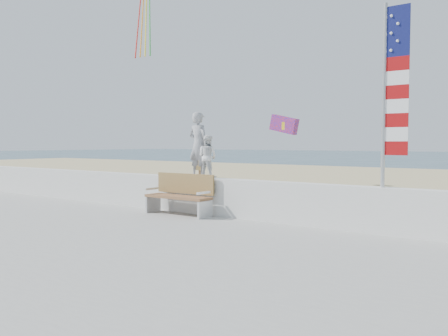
{
  "coord_description": "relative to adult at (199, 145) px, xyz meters",
  "views": [
    {
      "loc": [
        6.81,
        -7.13,
        1.93
      ],
      "look_at": [
        0.2,
        1.8,
        1.35
      ],
      "focal_mm": 38.0,
      "sensor_mm": 36.0,
      "label": 1
    }
  ],
  "objects": [
    {
      "name": "ground",
      "position": [
        0.74,
        -2.0,
        -1.89
      ],
      "size": [
        220.0,
        220.0,
        0.0
      ],
      "primitive_type": "plane",
      "color": "#2B4757",
      "rests_on": "ground"
    },
    {
      "name": "sand",
      "position": [
        0.74,
        7.0,
        -1.85
      ],
      "size": [
        90.0,
        40.0,
        0.08
      ],
      "primitive_type": "cube",
      "color": "tan",
      "rests_on": "ground"
    },
    {
      "name": "seawall",
      "position": [
        0.74,
        0.0,
        -1.26
      ],
      "size": [
        30.0,
        0.35,
        0.9
      ],
      "primitive_type": "cube",
      "color": "silver",
      "rests_on": "boardwalk"
    },
    {
      "name": "adult",
      "position": [
        0.0,
        0.0,
        0.0
      ],
      "size": [
        0.62,
        0.42,
        1.63
      ],
      "primitive_type": "imported",
      "rotation": [
        0.0,
        0.0,
        3.08
      ],
      "color": "#9F9FA5",
      "rests_on": "seawall"
    },
    {
      "name": "child",
      "position": [
        0.28,
        0.0,
        -0.29
      ],
      "size": [
        0.53,
        0.42,
        1.05
      ],
      "primitive_type": "imported",
      "rotation": [
        0.0,
        0.0,
        3.2
      ],
      "color": "white",
      "rests_on": "seawall"
    },
    {
      "name": "bench",
      "position": [
        -0.21,
        -0.45,
        -1.21
      ],
      "size": [
        1.8,
        0.57,
        1.0
      ],
      "color": "#946440",
      "rests_on": "boardwalk"
    },
    {
      "name": "flag",
      "position": [
        4.72,
        -0.0,
        1.1
      ],
      "size": [
        0.5,
        0.08,
        3.5
      ],
      "color": "silver",
      "rests_on": "seawall"
    },
    {
      "name": "parafoil_kite",
      "position": [
        0.63,
        3.25,
        0.59
      ],
      "size": [
        0.93,
        0.28,
        0.63
      ],
      "color": "red",
      "rests_on": "ground"
    },
    {
      "name": "big_kite",
      "position": [
        -7.12,
        5.16,
        5.54
      ],
      "size": [
        3.45,
        3.37,
        4.46
      ],
      "color": "red",
      "rests_on": "ground"
    },
    {
      "name": "sign",
      "position": [
        -1.53,
        1.89,
        -0.95
      ],
      "size": [
        0.32,
        0.07,
        1.46
      ],
      "color": "olive",
      "rests_on": "sand"
    }
  ]
}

